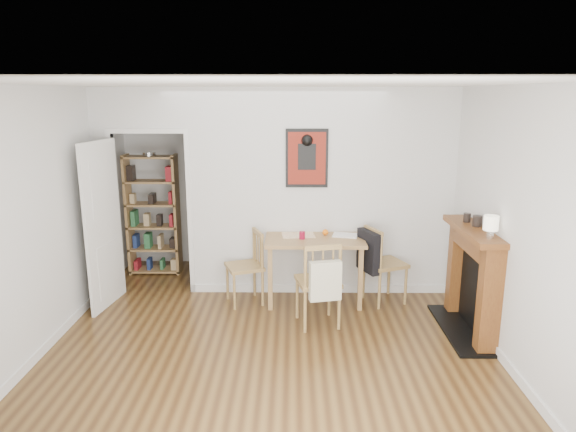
{
  "coord_description": "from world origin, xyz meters",
  "views": [
    {
      "loc": [
        0.23,
        -4.93,
        2.52
      ],
      "look_at": [
        0.18,
        0.6,
        1.2
      ],
      "focal_mm": 32.0,
      "sensor_mm": 36.0,
      "label": 1
    }
  ],
  "objects_px": {
    "dining_table": "(314,245)",
    "chair_left": "(244,267)",
    "chair_right": "(384,263)",
    "chair_front": "(318,282)",
    "mantel_lamp": "(491,224)",
    "ceramic_jar_b": "(467,218)",
    "notebook": "(345,235)",
    "orange_fruit": "(325,232)",
    "bookshelf": "(153,215)",
    "fireplace": "(473,277)",
    "red_glass": "(302,235)",
    "ceramic_jar_a": "(477,221)"
  },
  "relations": [
    {
      "from": "dining_table",
      "to": "chair_left",
      "type": "height_order",
      "value": "chair_left"
    },
    {
      "from": "chair_right",
      "to": "chair_front",
      "type": "distance_m",
      "value": 1.06
    },
    {
      "from": "mantel_lamp",
      "to": "ceramic_jar_b",
      "type": "relative_size",
      "value": 2.29
    },
    {
      "from": "notebook",
      "to": "dining_table",
      "type": "bearing_deg",
      "value": -170.92
    },
    {
      "from": "orange_fruit",
      "to": "mantel_lamp",
      "type": "relative_size",
      "value": 0.33
    },
    {
      "from": "bookshelf",
      "to": "orange_fruit",
      "type": "bearing_deg",
      "value": -21.07
    },
    {
      "from": "chair_front",
      "to": "bookshelf",
      "type": "bearing_deg",
      "value": 142.79
    },
    {
      "from": "chair_right",
      "to": "mantel_lamp",
      "type": "relative_size",
      "value": 4.3
    },
    {
      "from": "chair_front",
      "to": "notebook",
      "type": "xyz_separation_m",
      "value": [
        0.36,
        0.77,
        0.32
      ]
    },
    {
      "from": "bookshelf",
      "to": "fireplace",
      "type": "distance_m",
      "value": 4.33
    },
    {
      "from": "red_glass",
      "to": "bookshelf",
      "type": "bearing_deg",
      "value": 152.42
    },
    {
      "from": "fireplace",
      "to": "orange_fruit",
      "type": "bearing_deg",
      "value": 148.37
    },
    {
      "from": "bookshelf",
      "to": "mantel_lamp",
      "type": "relative_size",
      "value": 7.64
    },
    {
      "from": "chair_right",
      "to": "bookshelf",
      "type": "bearing_deg",
      "value": 161.1
    },
    {
      "from": "chair_front",
      "to": "mantel_lamp",
      "type": "xyz_separation_m",
      "value": [
        1.62,
        -0.54,
        0.8
      ]
    },
    {
      "from": "chair_left",
      "to": "red_glass",
      "type": "xyz_separation_m",
      "value": [
        0.7,
        0.02,
        0.41
      ]
    },
    {
      "from": "mantel_lamp",
      "to": "fireplace",
      "type": "bearing_deg",
      "value": 86.35
    },
    {
      "from": "ceramic_jar_b",
      "to": "notebook",
      "type": "bearing_deg",
      "value": 151.89
    },
    {
      "from": "chair_left",
      "to": "fireplace",
      "type": "height_order",
      "value": "fireplace"
    },
    {
      "from": "dining_table",
      "to": "bookshelf",
      "type": "xyz_separation_m",
      "value": [
        -2.25,
        1.01,
        0.13
      ]
    },
    {
      "from": "fireplace",
      "to": "orange_fruit",
      "type": "distance_m",
      "value": 1.81
    },
    {
      "from": "fireplace",
      "to": "dining_table",
      "type": "bearing_deg",
      "value": 152.92
    },
    {
      "from": "red_glass",
      "to": "ceramic_jar_a",
      "type": "height_order",
      "value": "ceramic_jar_a"
    },
    {
      "from": "chair_right",
      "to": "red_glass",
      "type": "relative_size",
      "value": 10.41
    },
    {
      "from": "fireplace",
      "to": "notebook",
      "type": "relative_size",
      "value": 4.17
    },
    {
      "from": "orange_fruit",
      "to": "ceramic_jar_a",
      "type": "bearing_deg",
      "value": -29.92
    },
    {
      "from": "chair_left",
      "to": "dining_table",
      "type": "bearing_deg",
      "value": 6.72
    },
    {
      "from": "chair_left",
      "to": "notebook",
      "type": "xyz_separation_m",
      "value": [
        1.24,
        0.16,
        0.37
      ]
    },
    {
      "from": "dining_table",
      "to": "ceramic_jar_a",
      "type": "height_order",
      "value": "ceramic_jar_a"
    },
    {
      "from": "chair_right",
      "to": "mantel_lamp",
      "type": "bearing_deg",
      "value": -56.63
    },
    {
      "from": "notebook",
      "to": "chair_right",
      "type": "bearing_deg",
      "value": -13.51
    },
    {
      "from": "orange_fruit",
      "to": "ceramic_jar_b",
      "type": "height_order",
      "value": "ceramic_jar_b"
    },
    {
      "from": "fireplace",
      "to": "ceramic_jar_b",
      "type": "height_order",
      "value": "ceramic_jar_b"
    },
    {
      "from": "chair_left",
      "to": "ceramic_jar_a",
      "type": "height_order",
      "value": "ceramic_jar_a"
    },
    {
      "from": "chair_right",
      "to": "notebook",
      "type": "distance_m",
      "value": 0.58
    },
    {
      "from": "chair_left",
      "to": "bookshelf",
      "type": "xyz_separation_m",
      "value": [
        -1.39,
        1.11,
        0.39
      ]
    },
    {
      "from": "bookshelf",
      "to": "fireplace",
      "type": "relative_size",
      "value": 1.37
    },
    {
      "from": "dining_table",
      "to": "chair_front",
      "type": "distance_m",
      "value": 0.74
    },
    {
      "from": "fireplace",
      "to": "ceramic_jar_b",
      "type": "bearing_deg",
      "value": 98.26
    },
    {
      "from": "bookshelf",
      "to": "ceramic_jar_b",
      "type": "height_order",
      "value": "bookshelf"
    },
    {
      "from": "chair_front",
      "to": "chair_left",
      "type": "bearing_deg",
      "value": 145.09
    },
    {
      "from": "notebook",
      "to": "red_glass",
      "type": "bearing_deg",
      "value": -164.75
    },
    {
      "from": "chair_left",
      "to": "red_glass",
      "type": "height_order",
      "value": "chair_left"
    },
    {
      "from": "bookshelf",
      "to": "dining_table",
      "type": "bearing_deg",
      "value": -24.17
    },
    {
      "from": "dining_table",
      "to": "orange_fruit",
      "type": "height_order",
      "value": "orange_fruit"
    },
    {
      "from": "fireplace",
      "to": "notebook",
      "type": "bearing_deg",
      "value": 144.61
    },
    {
      "from": "red_glass",
      "to": "ceramic_jar_a",
      "type": "bearing_deg",
      "value": -21.21
    },
    {
      "from": "orange_fruit",
      "to": "ceramic_jar_b",
      "type": "xyz_separation_m",
      "value": [
        1.49,
        -0.7,
        0.36
      ]
    },
    {
      "from": "orange_fruit",
      "to": "chair_right",
      "type": "bearing_deg",
      "value": -11.26
    },
    {
      "from": "fireplace",
      "to": "red_glass",
      "type": "bearing_deg",
      "value": 157.16
    }
  ]
}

